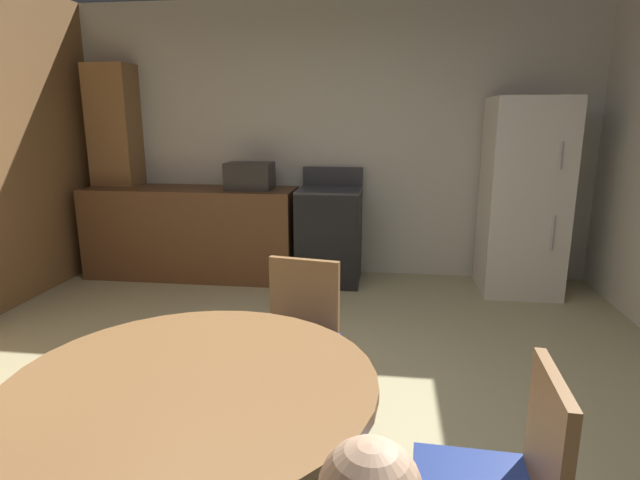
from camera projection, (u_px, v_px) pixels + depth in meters
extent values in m
plane|color=tan|center=(261.00, 443.00, 2.57)|extent=(14.00, 14.00, 0.00)
cube|color=beige|center=(331.00, 141.00, 5.20)|extent=(5.42, 0.12, 2.70)
cube|color=brown|center=(192.00, 232.00, 5.20)|extent=(2.10, 0.60, 0.90)
cube|color=olive|center=(119.00, 170.00, 5.34)|extent=(0.44, 0.36, 2.10)
cube|color=black|center=(329.00, 237.00, 5.02)|extent=(0.60, 0.60, 0.90)
cube|color=#38383D|center=(330.00, 190.00, 4.92)|extent=(0.60, 0.60, 0.02)
cube|color=#38383D|center=(333.00, 176.00, 5.16)|extent=(0.60, 0.04, 0.18)
cube|color=silver|center=(523.00, 197.00, 4.65)|extent=(0.68, 0.66, 1.76)
cylinder|color=#B2B2B7|center=(561.00, 155.00, 4.21)|extent=(0.02, 0.02, 0.22)
cylinder|color=#B2B2B7|center=(553.00, 233.00, 4.36)|extent=(0.02, 0.02, 0.30)
cube|color=#2D2B28|center=(250.00, 176.00, 4.99)|extent=(0.44, 0.32, 0.26)
cylinder|color=olive|center=(193.00, 384.00, 1.68)|extent=(1.20, 1.20, 0.04)
cube|color=olive|center=(548.00, 442.00, 1.51)|extent=(0.05, 0.38, 0.42)
cylinder|color=olive|center=(315.00, 414.00, 2.44)|extent=(0.03, 0.03, 0.43)
cylinder|color=olive|center=(249.00, 402.00, 2.54)|extent=(0.03, 0.03, 0.43)
cylinder|color=olive|center=(334.00, 380.00, 2.76)|extent=(0.03, 0.03, 0.43)
cylinder|color=olive|center=(275.00, 371.00, 2.86)|extent=(0.03, 0.03, 0.43)
cube|color=navy|center=(293.00, 348.00, 2.59)|extent=(0.46, 0.46, 0.05)
cube|color=olive|center=(304.00, 297.00, 2.71)|extent=(0.38, 0.10, 0.42)
cylinder|color=olive|center=(47.00, 462.00, 2.10)|extent=(0.03, 0.03, 0.43)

